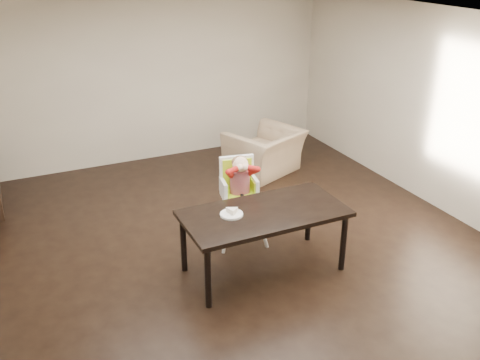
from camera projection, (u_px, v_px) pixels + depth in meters
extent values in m
plane|color=black|center=(244.00, 253.00, 6.46)|extent=(7.00, 7.00, 0.00)
cube|color=#BCB19C|center=(154.00, 80.00, 8.80)|extent=(6.00, 0.02, 2.70)
cube|color=#BCB19C|center=(449.00, 115.00, 7.06)|extent=(0.02, 7.00, 2.70)
cube|color=white|center=(245.00, 23.00, 5.35)|extent=(6.00, 7.00, 0.02)
cube|color=black|center=(264.00, 213.00, 5.84)|extent=(1.80, 0.90, 0.05)
cylinder|color=black|center=(208.00, 278.00, 5.37)|extent=(0.07, 0.07, 0.70)
cylinder|color=black|center=(343.00, 243.00, 6.01)|extent=(0.07, 0.07, 0.70)
cylinder|color=black|center=(183.00, 243.00, 5.99)|extent=(0.07, 0.07, 0.70)
cylinder|color=black|center=(309.00, 215.00, 6.62)|extent=(0.07, 0.07, 0.70)
cylinder|color=white|center=(227.00, 228.00, 6.41)|extent=(0.05, 0.05, 0.60)
cylinder|color=white|center=(261.00, 224.00, 6.51)|extent=(0.05, 0.05, 0.60)
cylinder|color=white|center=(219.00, 212.00, 6.79)|extent=(0.05, 0.05, 0.60)
cylinder|color=white|center=(252.00, 208.00, 6.88)|extent=(0.05, 0.05, 0.60)
cube|color=white|center=(240.00, 196.00, 6.53)|extent=(0.49, 0.46, 0.05)
cube|color=#B3DB1C|center=(240.00, 194.00, 6.51)|extent=(0.39, 0.38, 0.03)
cube|color=white|center=(237.00, 173.00, 6.57)|extent=(0.43, 0.13, 0.45)
cube|color=#B3DB1C|center=(237.00, 175.00, 6.55)|extent=(0.36, 0.09, 0.41)
cube|color=black|center=(233.00, 178.00, 6.46)|extent=(0.07, 0.19, 0.02)
cube|color=black|center=(244.00, 177.00, 6.49)|extent=(0.07, 0.19, 0.02)
cylinder|color=#AB131A|center=(240.00, 182.00, 6.45)|extent=(0.29, 0.29, 0.29)
sphere|color=beige|center=(240.00, 164.00, 6.33)|extent=(0.22, 0.22, 0.19)
ellipsoid|color=brown|center=(240.00, 162.00, 6.35)|extent=(0.23, 0.22, 0.15)
sphere|color=beige|center=(239.00, 167.00, 6.23)|extent=(0.10, 0.10, 0.09)
sphere|color=beige|center=(245.00, 167.00, 6.25)|extent=(0.10, 0.10, 0.09)
cylinder|color=white|center=(231.00, 214.00, 5.75)|extent=(0.31, 0.31, 0.02)
torus|color=white|center=(231.00, 214.00, 5.74)|extent=(0.31, 0.31, 0.01)
imported|color=tan|center=(265.00, 145.00, 8.53)|extent=(1.27, 1.07, 0.95)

